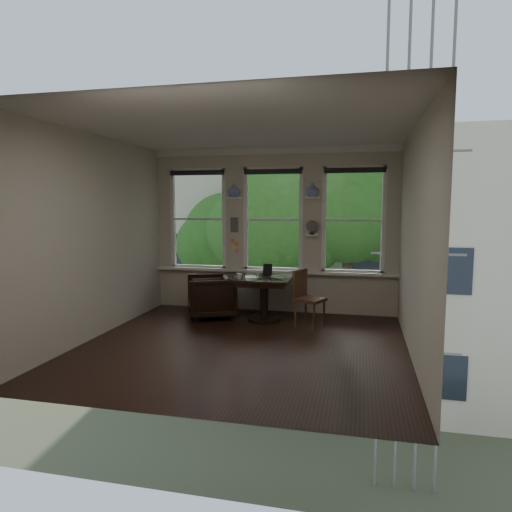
% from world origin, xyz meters
% --- Properties ---
extents(ground, '(4.50, 4.50, 0.00)m').
position_xyz_m(ground, '(0.00, 0.00, 0.00)').
color(ground, black).
rests_on(ground, ground).
extents(ceiling, '(4.50, 4.50, 0.00)m').
position_xyz_m(ceiling, '(0.00, 0.00, 3.00)').
color(ceiling, silver).
rests_on(ceiling, ground).
extents(wall_back, '(4.50, 0.00, 4.50)m').
position_xyz_m(wall_back, '(0.00, 2.25, 1.50)').
color(wall_back, beige).
rests_on(wall_back, ground).
extents(wall_front, '(4.50, 0.00, 4.50)m').
position_xyz_m(wall_front, '(0.00, -2.25, 1.50)').
color(wall_front, beige).
rests_on(wall_front, ground).
extents(wall_left, '(0.00, 4.50, 4.50)m').
position_xyz_m(wall_left, '(-2.25, 0.00, 1.50)').
color(wall_left, beige).
rests_on(wall_left, ground).
extents(wall_right, '(0.00, 4.50, 4.50)m').
position_xyz_m(wall_right, '(2.25, 0.00, 1.50)').
color(wall_right, beige).
rests_on(wall_right, ground).
extents(window_left, '(1.10, 0.12, 1.90)m').
position_xyz_m(window_left, '(-1.45, 2.25, 1.70)').
color(window_left, white).
rests_on(window_left, ground).
extents(window_center, '(1.10, 0.12, 1.90)m').
position_xyz_m(window_center, '(0.00, 2.25, 1.70)').
color(window_center, white).
rests_on(window_center, ground).
extents(window_right, '(1.10, 0.12, 1.90)m').
position_xyz_m(window_right, '(1.45, 2.25, 1.70)').
color(window_right, white).
rests_on(window_right, ground).
extents(shelf_left, '(0.26, 0.16, 0.03)m').
position_xyz_m(shelf_left, '(-0.72, 2.15, 2.10)').
color(shelf_left, white).
rests_on(shelf_left, ground).
extents(shelf_right, '(0.26, 0.16, 0.03)m').
position_xyz_m(shelf_right, '(0.72, 2.15, 2.10)').
color(shelf_right, white).
rests_on(shelf_right, ground).
extents(intercom, '(0.14, 0.06, 0.28)m').
position_xyz_m(intercom, '(-0.72, 2.18, 1.60)').
color(intercom, '#59544F').
rests_on(intercom, ground).
extents(sticky_notes, '(0.16, 0.01, 0.24)m').
position_xyz_m(sticky_notes, '(-0.72, 2.19, 1.25)').
color(sticky_notes, pink).
rests_on(sticky_notes, ground).
extents(desk_fan, '(0.20, 0.20, 0.24)m').
position_xyz_m(desk_fan, '(0.72, 2.13, 1.53)').
color(desk_fan, '#59544F').
rests_on(desk_fan, ground).
extents(vase_left, '(0.24, 0.24, 0.25)m').
position_xyz_m(vase_left, '(-0.72, 2.15, 2.24)').
color(vase_left, silver).
rests_on(vase_left, shelf_left).
extents(vase_right, '(0.24, 0.24, 0.25)m').
position_xyz_m(vase_right, '(0.72, 2.15, 2.24)').
color(vase_right, silver).
rests_on(vase_right, shelf_right).
extents(table, '(0.90, 0.90, 0.75)m').
position_xyz_m(table, '(0.00, 1.43, 0.38)').
color(table, black).
rests_on(table, ground).
extents(armchair_left, '(1.07, 1.06, 0.74)m').
position_xyz_m(armchair_left, '(-0.95, 1.45, 0.37)').
color(armchair_left, black).
rests_on(armchair_left, ground).
extents(cushion_red, '(0.45, 0.45, 0.06)m').
position_xyz_m(cushion_red, '(-0.95, 1.45, 0.45)').
color(cushion_red, maroon).
rests_on(cushion_red, armchair_left).
extents(side_chair_right, '(0.55, 0.55, 0.92)m').
position_xyz_m(side_chair_right, '(0.81, 1.20, 0.46)').
color(side_chair_right, '#472C19').
rests_on(side_chair_right, ground).
extents(laptop, '(0.39, 0.36, 0.03)m').
position_xyz_m(laptop, '(0.23, 1.27, 0.76)').
color(laptop, black).
rests_on(laptop, table).
extents(mug, '(0.12, 0.12, 0.09)m').
position_xyz_m(mug, '(-0.37, 1.17, 0.80)').
color(mug, white).
rests_on(mug, table).
extents(drinking_glass, '(0.14, 0.14, 0.09)m').
position_xyz_m(drinking_glass, '(-0.04, 1.26, 0.79)').
color(drinking_glass, white).
rests_on(drinking_glass, table).
extents(tablet, '(0.17, 0.09, 0.22)m').
position_xyz_m(tablet, '(0.04, 1.52, 0.86)').
color(tablet, black).
rests_on(tablet, table).
extents(papers, '(0.30, 0.35, 0.00)m').
position_xyz_m(papers, '(-0.21, 1.41, 0.75)').
color(papers, silver).
rests_on(papers, table).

